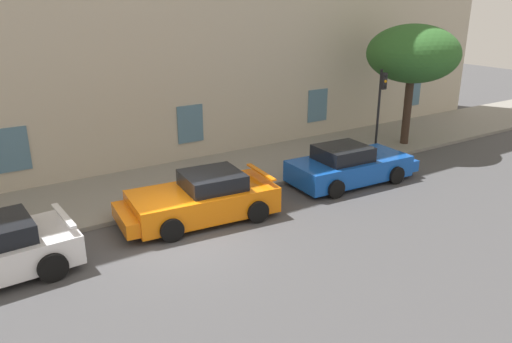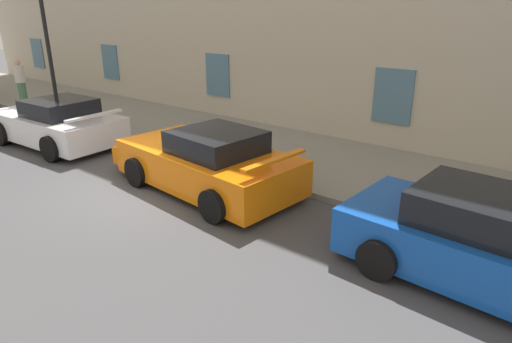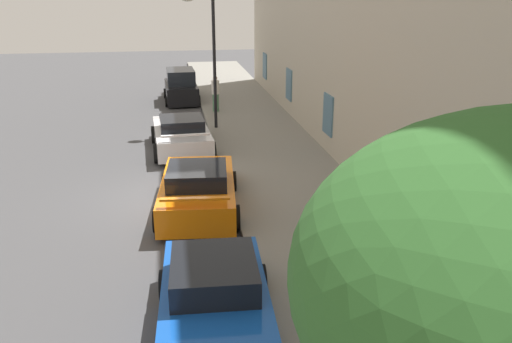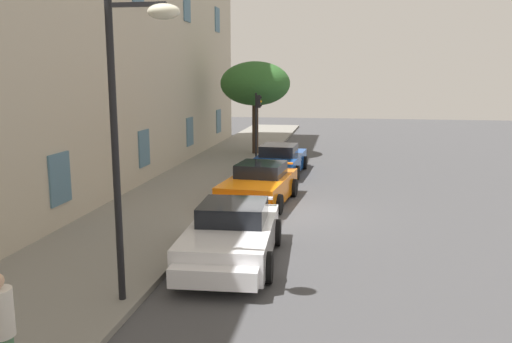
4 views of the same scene
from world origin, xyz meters
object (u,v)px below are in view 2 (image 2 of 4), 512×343
(sportscar_yellow_flank, at_px, (203,162))
(sportscar_white_middle, at_px, (510,253))
(sportscar_red_lead, at_px, (53,123))
(pedestrian_admiring, at_px, (21,82))

(sportscar_yellow_flank, distance_m, sportscar_white_middle, 6.22)
(sportscar_red_lead, relative_size, sportscar_yellow_flank, 0.97)
(sportscar_red_lead, height_order, sportscar_white_middle, same)
(sportscar_yellow_flank, height_order, sportscar_white_middle, sportscar_yellow_flank)
(sportscar_red_lead, xyz_separation_m, sportscar_yellow_flank, (5.99, 0.30, -0.01))
(sportscar_white_middle, height_order, pedestrian_admiring, pedestrian_admiring)
(sportscar_red_lead, distance_m, sportscar_white_middle, 12.21)
(sportscar_red_lead, relative_size, pedestrian_admiring, 2.65)
(pedestrian_admiring, bearing_deg, sportscar_yellow_flank, -7.67)
(sportscar_yellow_flank, relative_size, pedestrian_admiring, 2.72)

